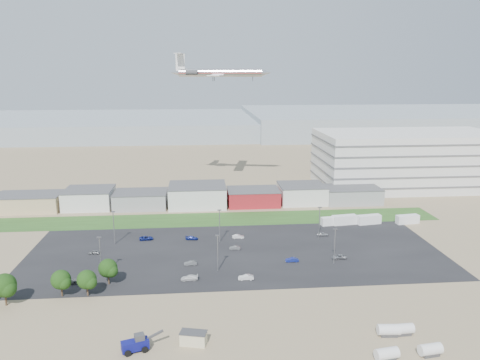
{
  "coord_description": "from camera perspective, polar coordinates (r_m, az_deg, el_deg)",
  "views": [
    {
      "loc": [
        -5.05,
        -107.98,
        51.06
      ],
      "look_at": [
        6.49,
        22.0,
        21.14
      ],
      "focal_mm": 35.0,
      "sensor_mm": 36.0,
      "label": 1
    }
  ],
  "objects": [
    {
      "name": "grass_strip",
      "position": [
        168.01,
        -3.12,
        -4.8
      ],
      "size": [
        160.0,
        16.0,
        0.02
      ],
      "primitive_type": "cube",
      "color": "#2B4C1C",
      "rests_on": "ground"
    },
    {
      "name": "building_row",
      "position": [
        185.45,
        -8.61,
        -1.94
      ],
      "size": [
        170.0,
        20.0,
        8.0
      ],
      "primitive_type": null,
      "color": "silver",
      "rests_on": "ground"
    },
    {
      "name": "tree_near",
      "position": [
        121.56,
        -15.79,
        -10.53
      ],
      "size": [
        4.95,
        4.95,
        7.43
      ],
      "primitive_type": null,
      "color": "black",
      "rests_on": "ground"
    },
    {
      "name": "lightpole_back_r",
      "position": [
        148.62,
        9.64,
        -5.22
      ],
      "size": [
        1.24,
        0.52,
        10.53
      ],
      "primitive_type": null,
      "color": "slate",
      "rests_on": "ground"
    },
    {
      "name": "lightpole_back_m",
      "position": [
        144.56,
        -2.5,
        -5.61
      ],
      "size": [
        1.22,
        0.51,
        10.33
      ],
      "primitive_type": null,
      "color": "slate",
      "rests_on": "ground"
    },
    {
      "name": "parked_car_8",
      "position": [
        153.21,
        10.08,
        -6.52
      ],
      "size": [
        3.73,
        1.84,
        1.23
      ],
      "primitive_type": "imported",
      "rotation": [
        0.0,
        0.0,
        1.46
      ],
      "color": "#A5A5AA",
      "rests_on": "ground"
    },
    {
      "name": "lightpole_back_l",
      "position": [
        147.67,
        -15.12,
        -5.65
      ],
      "size": [
        1.22,
        0.51,
        10.4
      ],
      "primitive_type": null,
      "color": "slate",
      "rests_on": "ground"
    },
    {
      "name": "telehandler",
      "position": [
        94.74,
        -12.69,
        -18.85
      ],
      "size": [
        8.49,
        5.06,
        3.36
      ],
      "primitive_type": null,
      "rotation": [
        0.0,
        0.0,
        0.32
      ],
      "color": "#0B0D5F",
      "rests_on": "ground"
    },
    {
      "name": "parked_car_9",
      "position": [
        150.38,
        -11.35,
        -6.96
      ],
      "size": [
        4.45,
        2.3,
        1.2
      ],
      "primitive_type": "imported",
      "rotation": [
        0.0,
        0.0,
        1.64
      ],
      "color": "navy",
      "rests_on": "ground"
    },
    {
      "name": "portable_shed",
      "position": [
        95.35,
        -5.7,
        -18.63
      ],
      "size": [
        5.59,
        3.78,
        2.58
      ],
      "primitive_type": null,
      "rotation": [
        0.0,
        0.0,
        -0.24
      ],
      "color": "beige",
      "rests_on": "ground"
    },
    {
      "name": "storage_tank_nw",
      "position": [
        101.86,
        17.67,
        -16.98
      ],
      "size": [
        4.53,
        2.51,
        2.63
      ],
      "primitive_type": null,
      "rotation": [
        0.0,
        0.0,
        -0.08
      ],
      "color": "silver",
      "rests_on": "ground"
    },
    {
      "name": "parked_car_1",
      "position": [
        132.07,
        6.36,
        -9.63
      ],
      "size": [
        3.66,
        1.32,
        1.2
      ],
      "primitive_type": "imported",
      "rotation": [
        0.0,
        0.0,
        -1.58
      ],
      "color": "navy",
      "rests_on": "ground"
    },
    {
      "name": "box_trailer_d",
      "position": [
        172.94,
        19.73,
        -4.53
      ],
      "size": [
        8.24,
        3.51,
        2.99
      ],
      "primitive_type": null,
      "rotation": [
        0.0,
        0.0,
        0.13
      ],
      "color": "silver",
      "rests_on": "ground"
    },
    {
      "name": "storage_tank_sw",
      "position": [
        94.5,
        17.46,
        -19.54
      ],
      "size": [
        4.53,
        2.75,
        2.56
      ],
      "primitive_type": null,
      "rotation": [
        0.0,
        0.0,
        0.15
      ],
      "color": "silver",
      "rests_on": "ground"
    },
    {
      "name": "lightpole_front_l",
      "position": [
        126.75,
        -16.65,
        -8.88
      ],
      "size": [
        1.22,
        0.51,
        10.37
      ],
      "primitive_type": null,
      "color": "slate",
      "rests_on": "ground"
    },
    {
      "name": "tree_left",
      "position": [
        119.32,
        -26.79,
        -11.65
      ],
      "size": [
        5.68,
        5.68,
        8.52
      ],
      "primitive_type": null,
      "color": "black",
      "rests_on": "ground"
    },
    {
      "name": "storage_tank_ne",
      "position": [
        103.16,
        19.26,
        -16.75
      ],
      "size": [
        4.24,
        2.28,
        2.48
      ],
      "primitive_type": null,
      "rotation": [
        0.0,
        0.0,
        0.05
      ],
      "color": "silver",
      "rests_on": "ground"
    },
    {
      "name": "parking_lot",
      "position": [
        138.16,
        -0.55,
        -8.78
      ],
      "size": [
        120.0,
        50.0,
        0.01
      ],
      "primitive_type": "cube",
      "color": "black",
      "rests_on": "ground"
    },
    {
      "name": "parked_car_5",
      "position": [
        142.9,
        -17.38,
        -8.41
      ],
      "size": [
        3.29,
        1.51,
        1.09
      ],
      "primitive_type": "imported",
      "rotation": [
        0.0,
        0.0,
        -1.64
      ],
      "color": "#595B5E",
      "rests_on": "ground"
    },
    {
      "name": "box_trailer_a",
      "position": [
        164.39,
        11.11,
        -4.93
      ],
      "size": [
        7.65,
        3.4,
        2.77
      ],
      "primitive_type": null,
      "rotation": [
        0.0,
        0.0,
        0.15
      ],
      "color": "silver",
      "rests_on": "ground"
    },
    {
      "name": "parked_car_11",
      "position": [
        148.83,
        -0.22,
        -6.9
      ],
      "size": [
        3.76,
        1.44,
        1.22
      ],
      "primitive_type": "imported",
      "rotation": [
        0.0,
        0.0,
        1.53
      ],
      "color": "silver",
      "rests_on": "ground"
    },
    {
      "name": "parked_car_6",
      "position": [
        148.52,
        -5.9,
        -7.04
      ],
      "size": [
        4.07,
        2.08,
        1.13
      ],
      "primitive_type": "imported",
      "rotation": [
        0.0,
        0.0,
        1.44
      ],
      "color": "navy",
      "rests_on": "ground"
    },
    {
      "name": "box_trailer_b",
      "position": [
        165.89,
        12.62,
        -4.76
      ],
      "size": [
        8.79,
        3.87,
        3.18
      ],
      "primitive_type": null,
      "rotation": [
        0.0,
        0.0,
        0.15
      ],
      "color": "silver",
      "rests_on": "ground"
    },
    {
      "name": "parked_car_3",
      "position": [
        121.22,
        -6.18,
        -11.75
      ],
      "size": [
        4.43,
        1.9,
        1.27
      ],
      "primitive_type": "imported",
      "rotation": [
        0.0,
        0.0,
        -1.54
      ],
      "color": "silver",
      "rests_on": "ground"
    },
    {
      "name": "hills_backdrop",
      "position": [
        427.92,
        1.0,
        6.66
      ],
      "size": [
        700.0,
        200.0,
        9.0
      ],
      "primitive_type": null,
      "color": "gray",
      "rests_on": "ground"
    },
    {
      "name": "tree_mid",
      "position": [
        118.89,
        -20.99,
        -11.5
      ],
      "size": [
        4.88,
        4.88,
        7.31
      ],
      "primitive_type": null,
      "color": "black",
      "rests_on": "ground"
    },
    {
      "name": "parked_car_13",
      "position": [
        120.7,
        0.73,
        -11.78
      ],
      "size": [
        3.97,
        1.47,
        1.3
      ],
      "primitive_type": "imported",
      "rotation": [
        0.0,
        0.0,
        -1.59
      ],
      "color": "silver",
      "rests_on": "ground"
    },
    {
      "name": "storage_tank_se",
      "position": [
        98.33,
        22.18,
        -18.56
      ],
      "size": [
        4.47,
        2.66,
        2.53
      ],
      "primitive_type": null,
      "rotation": [
        0.0,
        0.0,
        0.13
      ],
      "color": "silver",
      "rests_on": "ground"
    },
    {
      "name": "ground",
      "position": [
        119.55,
        -2.22,
        -12.38
      ],
      "size": [
        700.0,
        700.0,
        0.0
      ],
      "primitive_type": "plane",
      "color": "#877056",
      "rests_on": "ground"
    },
    {
      "name": "parked_car_0",
      "position": [
        136.14,
        11.98,
        -9.14
      ],
      "size": [
        4.33,
        2.08,
        1.19
      ],
      "primitive_type": "imported",
      "rotation": [
        0.0,
        0.0,
        -1.59
      ],
      "color": "#A5A5AA",
      "rests_on": "ground"
    },
    {
      "name": "parked_car_7",
      "position": [
        139.86,
        -0.61,
        -8.26
      ],
      "size": [
        3.46,
        1.51,
        1.11
      ],
      "primitive_type": "imported",
      "rotation": [
        0.0,
        0.0,
        -1.67
      ],
      "color": "#595B5E",
      "rests_on": "ground"
    },
    {
      "name": "box_trailer_c",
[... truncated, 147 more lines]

